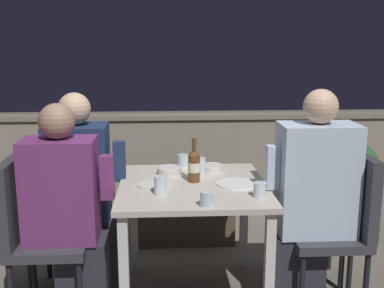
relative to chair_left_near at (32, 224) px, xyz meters
name	(u,v)px	position (x,y,z in m)	size (l,w,h in m)	color
parapet_wall	(182,162)	(0.89, 1.75, -0.11)	(9.00, 0.18, 0.89)	gray
dining_table	(193,200)	(0.89, 0.14, 0.07)	(0.84, 0.90, 0.73)	#BCB2A3
planter_hedge	(182,198)	(0.86, 1.05, -0.22)	(0.80, 0.47, 0.60)	brown
chair_left_near	(32,224)	(0.00, 0.00, 0.00)	(0.42, 0.42, 0.92)	#333338
person_purple_stripe	(69,214)	(0.20, 0.00, 0.06)	(0.48, 0.26, 1.22)	#282833
chair_left_far	(52,206)	(0.04, 0.29, 0.00)	(0.42, 0.42, 0.92)	#333338
person_navy_jumper	(84,194)	(0.24, 0.29, 0.07)	(0.47, 0.26, 1.24)	#282833
chair_right_near	(343,217)	(1.73, 0.01, 0.00)	(0.42, 0.42, 0.92)	#333338
person_blue_shirt	(310,203)	(1.54, 0.01, 0.09)	(0.50, 0.26, 1.28)	#282833
chair_right_far	(330,200)	(1.76, 0.31, 0.00)	(0.42, 0.42, 0.92)	#333338
beer_bottle	(194,165)	(0.90, 0.18, 0.27)	(0.07, 0.07, 0.26)	brown
plate_0	(155,185)	(0.67, 0.12, 0.18)	(0.20, 0.20, 0.01)	silver
plate_1	(237,184)	(1.14, 0.11, 0.18)	(0.24, 0.24, 0.01)	white
bowl_0	(212,167)	(1.02, 0.42, 0.19)	(0.15, 0.15, 0.04)	beige
bowl_1	(169,170)	(0.75, 0.35, 0.20)	(0.15, 0.15, 0.05)	beige
glass_cup_0	(160,185)	(0.70, -0.04, 0.22)	(0.07, 0.07, 0.10)	silver
glass_cup_1	(207,199)	(0.93, -0.25, 0.21)	(0.07, 0.07, 0.08)	silver
glass_cup_2	(260,190)	(1.23, -0.12, 0.21)	(0.07, 0.07, 0.08)	silver
glass_cup_3	(183,161)	(0.85, 0.51, 0.21)	(0.08, 0.08, 0.09)	silver
glass_cup_4	(201,167)	(0.94, 0.30, 0.23)	(0.06, 0.06, 0.11)	silver
potted_plant	(350,181)	(2.12, 0.91, -0.06)	(0.39, 0.39, 0.80)	#B2A899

